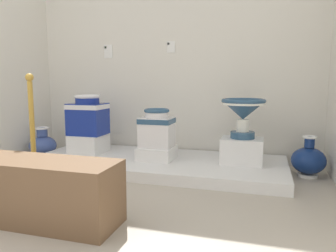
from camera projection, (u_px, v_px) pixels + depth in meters
The scene contains 15 objects.
ground_plane at pixel (87, 226), 2.03m from camera, with size 5.28×5.46×0.02m, color #B2A899.
wall_back at pixel (173, 31), 3.70m from camera, with size 3.48×0.06×2.90m, color silver.
display_platform at pixel (157, 163), 3.34m from camera, with size 2.54×1.05×0.10m, color white.
plinth_block_leftmost at pixel (89, 143), 3.61m from camera, with size 0.34×0.36×0.20m, color white.
antique_toilet_leftmost at pixel (88, 115), 3.57m from camera, with size 0.38×0.32×0.44m.
plinth_block_rightmost at pixel (157, 153), 3.31m from camera, with size 0.35×0.36×0.12m, color white.
antique_toilet_rightmost at pixel (157, 128), 3.28m from camera, with size 0.32×0.27×0.39m.
plinth_block_broad_patterned at pixel (242, 151), 3.14m from camera, with size 0.39×0.31×0.24m, color white.
antique_toilet_broad_patterned at pixel (243, 110), 3.09m from camera, with size 0.41×0.41×0.38m.
info_placard_first at pixel (108, 51), 3.91m from camera, with size 0.11×0.01×0.16m.
info_placard_second at pixel (171, 47), 3.69m from camera, with size 0.09×0.01×0.13m.
decorative_vase_corner at pixel (43, 144), 3.80m from camera, with size 0.31×0.31×0.36m.
decorative_vase_companion at pixel (308, 160), 3.03m from camera, with size 0.31×0.31×0.39m.
stanchion_post_near_left at pixel (34, 153), 2.64m from camera, with size 0.22×0.22×0.95m.
museum_bench at pixel (42, 191), 2.05m from camera, with size 0.98×0.36×0.40m, color brown.
Camera 1 is at (2.68, -0.98, 0.88)m, focal length 34.97 mm.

